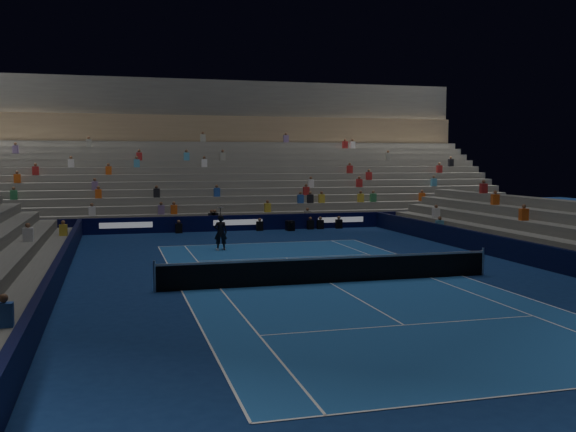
% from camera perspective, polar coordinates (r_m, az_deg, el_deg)
% --- Properties ---
extents(ground, '(90.00, 90.00, 0.00)m').
position_cam_1_polar(ground, '(24.32, 3.70, -5.89)').
color(ground, navy).
rests_on(ground, ground).
extents(court_surface, '(10.97, 23.77, 0.01)m').
position_cam_1_polar(court_surface, '(24.32, 3.70, -5.88)').
color(court_surface, '#1C529A').
rests_on(court_surface, ground).
extents(sponsor_barrier_far, '(44.00, 0.25, 1.00)m').
position_cam_1_polar(sponsor_barrier_far, '(42.02, -4.44, -0.60)').
color(sponsor_barrier_far, black).
rests_on(sponsor_barrier_far, ground).
extents(sponsor_barrier_east, '(0.25, 37.00, 1.00)m').
position_cam_1_polar(sponsor_barrier_east, '(28.82, 22.33, -3.54)').
color(sponsor_barrier_east, black).
rests_on(sponsor_barrier_east, ground).
extents(sponsor_barrier_west, '(0.25, 37.00, 1.00)m').
position_cam_1_polar(sponsor_barrier_west, '(23.06, -19.88, -5.52)').
color(sponsor_barrier_west, black).
rests_on(sponsor_barrier_west, ground).
extents(grandstand_main, '(44.00, 15.20, 11.20)m').
position_cam_1_polar(grandstand_main, '(51.10, -6.41, 3.61)').
color(grandstand_main, slate).
rests_on(grandstand_main, ground).
extents(tennis_net, '(12.90, 0.10, 1.10)m').
position_cam_1_polar(tennis_net, '(24.23, 3.70, -4.72)').
color(tennis_net, '#B2B2B7').
rests_on(tennis_net, ground).
extents(tennis_player, '(0.70, 0.51, 1.80)m').
position_cam_1_polar(tennis_player, '(32.97, -5.93, -1.46)').
color(tennis_player, black).
rests_on(tennis_player, ground).
extents(broadcast_camera, '(0.51, 0.95, 0.64)m').
position_cam_1_polar(broadcast_camera, '(41.86, 0.18, -0.85)').
color(broadcast_camera, black).
rests_on(broadcast_camera, ground).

